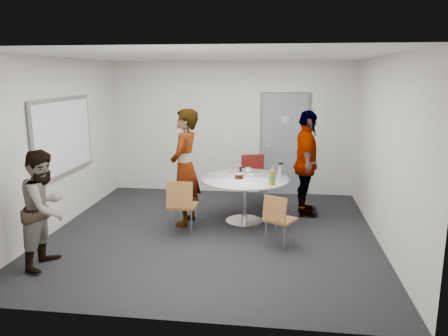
# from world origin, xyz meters

# --- Properties ---
(floor) EXTENTS (5.00, 5.00, 0.00)m
(floor) POSITION_xyz_m (0.00, 0.00, 0.00)
(floor) COLOR black
(floor) RESTS_ON ground
(ceiling) EXTENTS (5.00, 5.00, 0.00)m
(ceiling) POSITION_xyz_m (0.00, 0.00, 2.70)
(ceiling) COLOR silver
(ceiling) RESTS_ON wall_back
(wall_back) EXTENTS (5.00, 0.00, 5.00)m
(wall_back) POSITION_xyz_m (0.00, 2.50, 1.35)
(wall_back) COLOR silver
(wall_back) RESTS_ON floor
(wall_left) EXTENTS (0.00, 5.00, 5.00)m
(wall_left) POSITION_xyz_m (-2.50, 0.00, 1.35)
(wall_left) COLOR silver
(wall_left) RESTS_ON floor
(wall_right) EXTENTS (0.00, 5.00, 5.00)m
(wall_right) POSITION_xyz_m (2.50, 0.00, 1.35)
(wall_right) COLOR silver
(wall_right) RESTS_ON floor
(wall_front) EXTENTS (5.00, 0.00, 5.00)m
(wall_front) POSITION_xyz_m (0.00, -2.50, 1.35)
(wall_front) COLOR silver
(wall_front) RESTS_ON floor
(door) EXTENTS (1.02, 0.17, 2.12)m
(door) POSITION_xyz_m (1.10, 2.48, 1.03)
(door) COLOR slate
(door) RESTS_ON wall_back
(whiteboard) EXTENTS (0.04, 1.90, 1.25)m
(whiteboard) POSITION_xyz_m (-2.46, 0.20, 1.45)
(whiteboard) COLOR slate
(whiteboard) RESTS_ON wall_left
(table) EXTENTS (1.46, 1.46, 1.06)m
(table) POSITION_xyz_m (0.47, 0.60, 0.66)
(table) COLOR white
(table) RESTS_ON floor
(chair_near_left) EXTENTS (0.42, 0.46, 0.88)m
(chair_near_left) POSITION_xyz_m (-0.46, -0.14, 0.53)
(chair_near_left) COLOR #935F2D
(chair_near_left) RESTS_ON floor
(chair_near_right) EXTENTS (0.51, 0.53, 0.78)m
(chair_near_right) POSITION_xyz_m (1.01, -0.45, 0.47)
(chair_near_right) COLOR #935F2D
(chair_near_right) RESTS_ON floor
(chair_far) EXTENTS (0.57, 0.60, 0.96)m
(chair_far) POSITION_xyz_m (0.53, 1.59, 0.59)
(chair_far) COLOR maroon
(chair_far) RESTS_ON floor
(person_main) EXTENTS (0.53, 0.74, 1.91)m
(person_main) POSITION_xyz_m (-0.51, 0.40, 0.95)
(person_main) COLOR #A5C6EA
(person_main) RESTS_ON floor
(person_left) EXTENTS (0.58, 0.74, 1.52)m
(person_left) POSITION_xyz_m (-1.95, -1.40, 0.76)
(person_left) COLOR white
(person_left) RESTS_ON floor
(person_right) EXTENTS (0.47, 1.09, 1.85)m
(person_right) POSITION_xyz_m (1.47, 1.12, 0.92)
(person_right) COLOR black
(person_right) RESTS_ON floor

